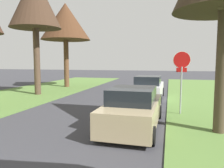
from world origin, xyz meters
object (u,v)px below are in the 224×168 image
Objects in this scene: street_tree_left_mid_b at (35,2)px; parked_sedan_white at (148,88)px; stop_sign_far at (182,69)px; parked_sedan_tan at (133,109)px; street_tree_left_far at (65,22)px.

street_tree_left_mid_b is 10.36m from parked_sedan_white.
parked_sedan_white is at bearing 114.92° from stop_sign_far.
parked_sedan_white is (-0.05, 6.76, 0.00)m from parked_sedan_tan.
street_tree_left_mid_b reaches higher than street_tree_left_far.
parked_sedan_tan is (8.51, -11.65, -5.59)m from street_tree_left_far.
street_tree_left_mid_b is 2.02× the size of parked_sedan_white.
stop_sign_far is 4.77m from parked_sedan_white.
parked_sedan_tan is at bearing -37.72° from street_tree_left_mid_b.
parked_sedan_tan is at bearing -89.54° from parked_sedan_white.
street_tree_left_mid_b reaches higher than stop_sign_far.
stop_sign_far is 14.33m from street_tree_left_far.
parked_sedan_white is (8.31, 0.29, -6.18)m from street_tree_left_mid_b.
stop_sign_far is 0.33× the size of street_tree_left_mid_b.
street_tree_left_far is at bearing 91.59° from street_tree_left_mid_b.
parked_sedan_tan is 6.76m from parked_sedan_white.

